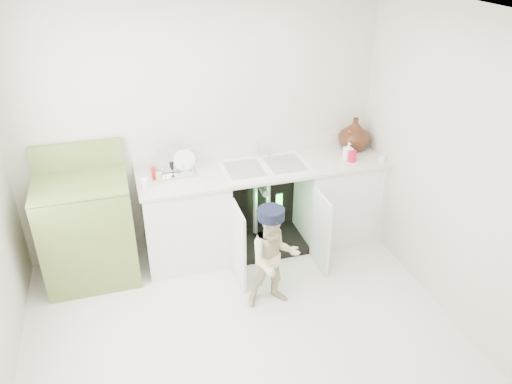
# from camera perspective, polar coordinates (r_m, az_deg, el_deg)

# --- Properties ---
(ground) EXTENTS (3.50, 3.50, 0.00)m
(ground) POSITION_cam_1_polar(r_m,az_deg,el_deg) (4.25, -1.37, -16.06)
(ground) COLOR beige
(ground) RESTS_ON ground
(room_shell) EXTENTS (6.00, 5.50, 1.26)m
(room_shell) POSITION_cam_1_polar(r_m,az_deg,el_deg) (3.49, -1.60, -1.30)
(room_shell) COLOR beige
(room_shell) RESTS_ON ground
(counter_run) EXTENTS (2.44, 1.02, 1.24)m
(counter_run) POSITION_cam_1_polar(r_m,az_deg,el_deg) (5.02, 1.33, -1.37)
(counter_run) COLOR silver
(counter_run) RESTS_ON ground
(avocado_stove) EXTENTS (0.81, 0.65, 1.25)m
(avocado_stove) POSITION_cam_1_polar(r_m,az_deg,el_deg) (4.81, -18.65, -4.02)
(avocado_stove) COLOR olive
(avocado_stove) RESTS_ON ground
(repair_worker) EXTENTS (0.49, 0.72, 0.95)m
(repair_worker) POSITION_cam_1_polar(r_m,az_deg,el_deg) (4.26, 2.04, -7.48)
(repair_worker) COLOR beige
(repair_worker) RESTS_ON ground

